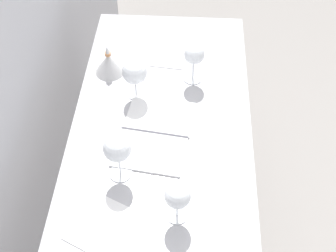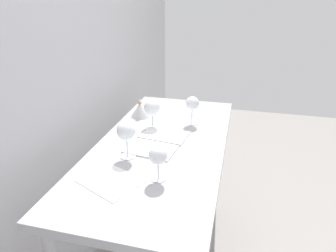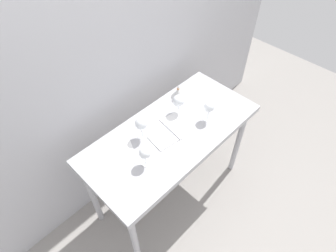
{
  "view_description": "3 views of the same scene",
  "coord_description": "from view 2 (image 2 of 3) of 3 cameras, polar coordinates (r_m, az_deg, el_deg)",
  "views": [
    {
      "loc": [
        -1.01,
        -0.09,
        2.12
      ],
      "look_at": [
        -0.06,
        -0.04,
        1.01
      ],
      "focal_mm": 47.35,
      "sensor_mm": 36.0,
      "label": 1
    },
    {
      "loc": [
        -1.34,
        -0.37,
        1.62
      ],
      "look_at": [
        0.02,
        -0.04,
        0.99
      ],
      "focal_mm": 31.68,
      "sensor_mm": 36.0,
      "label": 2
    },
    {
      "loc": [
        -1.01,
        -0.96,
        2.5
      ],
      "look_at": [
        -0.04,
        -0.01,
        0.99
      ],
      "focal_mm": 30.25,
      "sensor_mm": 36.0,
      "label": 3
    }
  ],
  "objects": [
    {
      "name": "decanter_funnel",
      "position": [
        1.88,
        -5.43,
        3.06
      ],
      "size": [
        0.12,
        0.12,
        0.13
      ],
      "color": "silver",
      "rests_on": "steel_counter"
    },
    {
      "name": "tasting_sheet_upper",
      "position": [
        1.28,
        -11.14,
        -10.27
      ],
      "size": [
        0.27,
        0.3,
        0.0
      ],
      "primitive_type": "cube",
      "rotation": [
        0.0,
        0.0,
        -0.42
      ],
      "color": "white",
      "rests_on": "steel_counter"
    },
    {
      "name": "open_notebook",
      "position": [
        1.56,
        -2.0,
        -3.04
      ],
      "size": [
        0.37,
        0.29,
        0.01
      ],
      "rotation": [
        0.0,
        0.0,
        -0.13
      ],
      "color": "white",
      "rests_on": "steel_counter"
    },
    {
      "name": "tasting_sheet_lower",
      "position": [
        1.94,
        0.93,
        2.58
      ],
      "size": [
        0.17,
        0.24,
        0.0
      ],
      "primitive_type": "cube",
      "rotation": [
        0.0,
        0.0,
        -0.11
      ],
      "color": "white",
      "rests_on": "steel_counter"
    },
    {
      "name": "wine_glass_near_left",
      "position": [
        1.21,
        -1.93,
        -5.81
      ],
      "size": [
        0.08,
        0.08,
        0.16
      ],
      "color": "white",
      "rests_on": "steel_counter"
    },
    {
      "name": "wine_glass_far_right",
      "position": [
        1.7,
        -3.07,
        3.46
      ],
      "size": [
        0.09,
        0.09,
        0.17
      ],
      "color": "white",
      "rests_on": "steel_counter"
    },
    {
      "name": "wine_glass_near_right",
      "position": [
        1.75,
        4.7,
        4.2
      ],
      "size": [
        0.08,
        0.08,
        0.17
      ],
      "color": "white",
      "rests_on": "steel_counter"
    },
    {
      "name": "steel_counter",
      "position": [
        1.61,
        -1.15,
        -6.5
      ],
      "size": [
        1.4,
        0.65,
        0.9
      ],
      "color": "#ADADB2",
      "rests_on": "ground_plane"
    },
    {
      "name": "wine_glass_far_left",
      "position": [
        1.38,
        -8.02,
        -1.14
      ],
      "size": [
        0.09,
        0.09,
        0.18
      ],
      "color": "white",
      "rests_on": "steel_counter"
    },
    {
      "name": "back_wall",
      "position": [
        1.62,
        -18.84,
        11.66
      ],
      "size": [
        3.8,
        0.04,
        2.6
      ],
      "primitive_type": "cube",
      "color": "#B5B5BA",
      "rests_on": "ground_plane"
    }
  ]
}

